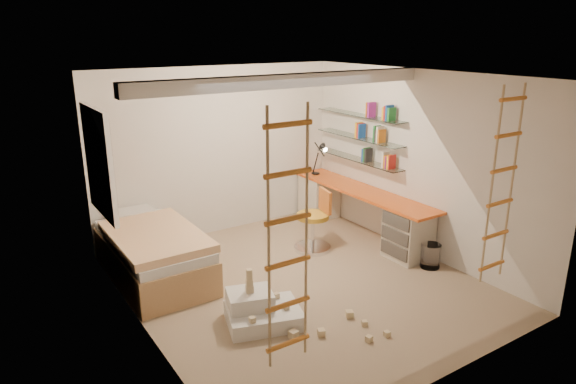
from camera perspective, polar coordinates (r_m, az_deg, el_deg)
floor at (r=6.64m, az=1.45°, el=-10.16°), size 4.50×4.50×0.00m
ceiling_beam at (r=6.17m, az=0.00°, el=12.24°), size 4.00×0.18×0.16m
window_frame at (r=6.66m, az=-20.28°, el=3.08°), size 0.06×1.15×1.35m
window_blind at (r=6.67m, az=-19.95°, el=3.13°), size 0.02×1.00×1.20m
rope_ladder_left at (r=4.00m, az=-0.00°, el=-5.50°), size 0.41×0.04×2.13m
rope_ladder_right at (r=5.85m, az=22.67°, el=0.58°), size 0.41×0.04×2.13m
waste_bin at (r=7.27m, az=15.55°, el=-6.85°), size 0.27×0.27×0.33m
desk at (r=8.09m, az=8.00°, el=-2.06°), size 0.56×2.80×0.75m
shelves at (r=8.09m, az=7.89°, el=6.01°), size 0.25×1.80×0.71m
bed at (r=6.91m, az=-14.73°, el=-6.61°), size 1.02×2.00×0.69m
task_lamp at (r=8.57m, az=3.75°, el=4.28°), size 0.14×0.36×0.57m
swivel_chair at (r=7.51m, az=2.94°, el=-4.04°), size 0.64×0.64×0.91m
play_platform at (r=5.80m, az=-3.16°, el=-13.05°), size 0.94×0.83×0.35m
toy_blocks at (r=5.67m, az=1.70°, el=-13.00°), size 1.25×1.15×0.62m
books at (r=8.08m, az=7.92°, el=6.63°), size 0.14×0.58×0.92m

